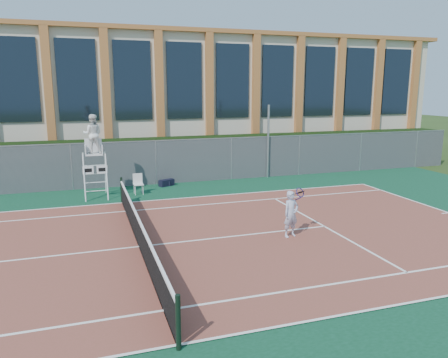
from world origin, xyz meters
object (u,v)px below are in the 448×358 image
object	(u,v)px
umpire_chair	(93,136)
plastic_chair	(138,182)
steel_pole	(268,142)
tennis_player	(291,214)

from	to	relation	value
umpire_chair	plastic_chair	distance (m)	2.84
steel_pole	umpire_chair	distance (m)	9.23
steel_pole	umpire_chair	xyz separation A→B (m)	(-9.05, -1.65, 0.75)
umpire_chair	tennis_player	size ratio (longest dim) A/B	2.40
plastic_chair	tennis_player	bearing A→B (deg)	-62.58
steel_pole	tennis_player	size ratio (longest dim) A/B	2.54
steel_pole	plastic_chair	size ratio (longest dim) A/B	4.20
umpire_chair	plastic_chair	xyz separation A→B (m)	(1.86, -0.04, -2.15)
umpire_chair	plastic_chair	size ratio (longest dim) A/B	3.97
steel_pole	plastic_chair	distance (m)	7.52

